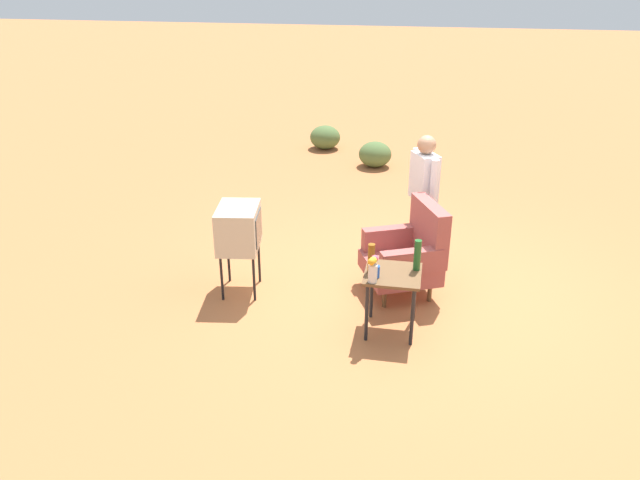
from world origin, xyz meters
The scene contains 11 objects.
ground_plane centered at (0.00, 0.00, 0.00)m, with size 60.00×60.00×0.00m, color #B76B3D.
armchair centered at (0.06, -0.08, 0.50)m, with size 1.01×1.02×1.06m.
side_table centered at (0.92, -0.20, 0.56)m, with size 0.56×0.56×0.66m.
tv_on_stand centered at (0.39, -1.95, 0.78)m, with size 0.66×0.52×1.03m.
person_standing centered at (-0.70, 0.02, 0.94)m, with size 0.51×0.37×1.64m.
bottle_tall_amber centered at (0.93, -0.42, 0.81)m, with size 0.07×0.07×0.30m, color brown.
soda_can_blue centered at (1.04, -0.36, 0.73)m, with size 0.07×0.07×0.12m, color blue.
bottle_wine_green centered at (0.80, 0.02, 0.82)m, with size 0.07×0.07×0.32m, color #1E5623.
flower_vase centered at (1.14, -0.39, 0.81)m, with size 0.14×0.09×0.27m.
shrub_near centered at (-5.52, -2.05, 0.23)m, with size 0.60×0.60×0.47m, color #516B38.
shrub_lone centered at (-4.54, -0.94, 0.23)m, with size 0.60×0.60×0.46m, color #516B38.
Camera 1 is at (6.39, 0.09, 3.51)m, focal length 34.78 mm.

